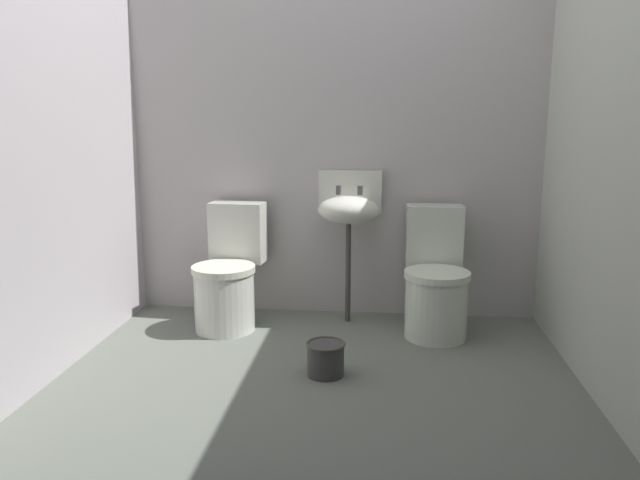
{
  "coord_description": "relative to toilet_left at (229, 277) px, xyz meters",
  "views": [
    {
      "loc": [
        0.32,
        -2.84,
        1.35
      ],
      "look_at": [
        0.0,
        0.31,
        0.7
      ],
      "focal_mm": 34.36,
      "sensor_mm": 36.0,
      "label": 1
    }
  ],
  "objects": [
    {
      "name": "toilet_right",
      "position": [
        1.32,
        -0.0,
        0.0
      ],
      "size": [
        0.4,
        0.59,
        0.78
      ],
      "rotation": [
        0.0,
        0.0,
        3.15
      ],
      "color": "silver",
      "rests_on": "ground"
    },
    {
      "name": "bucket",
      "position": [
        0.7,
        -0.71,
        -0.23
      ],
      "size": [
        0.21,
        0.21,
        0.18
      ],
      "color": "#403D3D",
      "rests_on": "ground"
    },
    {
      "name": "wall_back",
      "position": [
        0.65,
        0.4,
        0.85
      ],
      "size": [
        3.12,
        0.1,
        2.34
      ],
      "primitive_type": "cube",
      "color": "#BAB4B3",
      "rests_on": "ground"
    },
    {
      "name": "wall_left",
      "position": [
        -0.76,
        -0.79,
        0.85
      ],
      "size": [
        0.1,
        2.68,
        2.34
      ],
      "primitive_type": "cube",
      "color": "#BCB4B9",
      "rests_on": "ground"
    },
    {
      "name": "ground_plane",
      "position": [
        0.65,
        -0.89,
        -0.36
      ],
      "size": [
        3.12,
        2.88,
        0.08
      ],
      "primitive_type": "cube",
      "color": "slate"
    },
    {
      "name": "wall_right",
      "position": [
        2.06,
        -0.79,
        0.85
      ],
      "size": [
        0.1,
        2.68,
        2.34
      ],
      "primitive_type": "cube",
      "color": "#B3B9AD",
      "rests_on": "ground"
    },
    {
      "name": "toilet_left",
      "position": [
        0.0,
        0.0,
        0.0
      ],
      "size": [
        0.44,
        0.62,
        0.78
      ],
      "rotation": [
        0.0,
        0.0,
        3.05
      ],
      "color": "silver",
      "rests_on": "ground"
    },
    {
      "name": "sink",
      "position": [
        0.76,
        0.19,
        0.43
      ],
      "size": [
        0.42,
        0.35,
        0.99
      ],
      "color": "#403D3D",
      "rests_on": "ground"
    }
  ]
}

